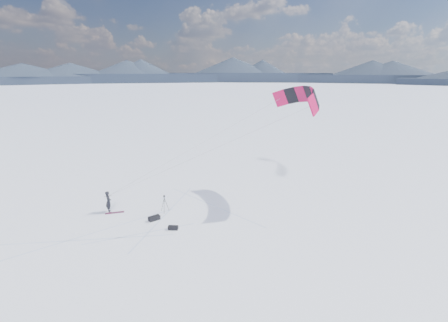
{
  "coord_description": "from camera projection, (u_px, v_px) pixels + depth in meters",
  "views": [
    {
      "loc": [
        4.2,
        -22.87,
        10.88
      ],
      "look_at": [
        6.66,
        3.04,
        3.65
      ],
      "focal_mm": 26.0,
      "sensor_mm": 36.0,
      "label": 1
    }
  ],
  "objects": [
    {
      "name": "snow_tracks",
      "position": [
        120.0,
        223.0,
        24.02
      ],
      "size": [
        13.93,
        10.25,
        0.01
      ],
      "color": "silver",
      "rests_on": "ground"
    },
    {
      "name": "snowboard",
      "position": [
        115.0,
        213.0,
        25.77
      ],
      "size": [
        1.47,
        0.53,
        0.04
      ],
      "primitive_type": "cube",
      "rotation": [
        0.0,
        0.0,
        0.19
      ],
      "color": "#761F4C",
      "rests_on": "ground"
    },
    {
      "name": "horizon_hills",
      "position": [
        136.0,
        160.0,
        23.2
      ],
      "size": [
        704.0,
        704.42,
        10.65
      ],
      "color": "black",
      "rests_on": "ground"
    },
    {
      "name": "power_kite",
      "position": [
        302.0,
        98.0,
        27.33
      ],
      "size": [
        17.41,
        7.01,
        8.35
      ],
      "color": "#AE0B40",
      "rests_on": "ground"
    },
    {
      "name": "gear_bag_a",
      "position": [
        154.0,
        218.0,
        24.48
      ],
      "size": [
        0.94,
        0.81,
        0.38
      ],
      "rotation": [
        0.0,
        0.0,
        0.58
      ],
      "color": "black",
      "rests_on": "ground"
    },
    {
      "name": "gear_bag_b",
      "position": [
        173.0,
        228.0,
        23.05
      ],
      "size": [
        0.74,
        0.44,
        0.32
      ],
      "rotation": [
        0.0,
        0.0,
        -0.15
      ],
      "color": "black",
      "rests_on": "ground"
    },
    {
      "name": "tripod",
      "position": [
        164.0,
        201.0,
        25.76
      ],
      "size": [
        0.65,
        0.59,
        1.4
      ],
      "rotation": [
        0.0,
        0.0,
        0.43
      ],
      "color": "black",
      "rests_on": "ground"
    },
    {
      "name": "ground",
      "position": [
        140.0,
        220.0,
        24.47
      ],
      "size": [
        1800.0,
        1800.0,
        0.0
      ],
      "primitive_type": "plane",
      "color": "white"
    },
    {
      "name": "snowkiter",
      "position": [
        109.0,
        212.0,
        25.99
      ],
      "size": [
        0.63,
        0.75,
        1.75
      ],
      "primitive_type": "imported",
      "rotation": [
        0.0,
        0.0,
        1.97
      ],
      "color": "black",
      "rests_on": "ground"
    }
  ]
}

